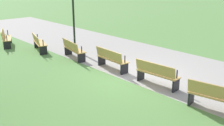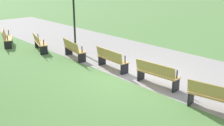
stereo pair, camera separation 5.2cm
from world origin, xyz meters
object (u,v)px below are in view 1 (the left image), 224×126
object	(u,v)px
lamp_post	(73,2)
bench_3	(73,49)
bench_6	(217,97)
bench_5	(157,74)
bench_1	(6,38)
bench_2	(39,42)
bench_4	(111,59)

from	to	relation	value
lamp_post	bench_3	bearing A→B (deg)	-37.68
bench_3	bench_6	bearing A→B (deg)	10.21
bench_5	bench_6	distance (m)	2.39
bench_1	bench_2	bearing A→B (deg)	44.10
bench_1	bench_4	distance (m)	7.12
bench_2	bench_5	xyz separation A→B (m)	(7.08, 0.84, 0.00)
bench_1	bench_5	bearing A→B (deg)	33.95
bench_2	bench_6	distance (m)	9.46
bench_2	bench_5	bearing A→B (deg)	23.77
bench_4	bench_5	xyz separation A→B (m)	(2.39, 0.00, 0.00)
bench_2	bench_3	xyz separation A→B (m)	(2.32, 0.56, 0.00)
bench_4	bench_2	bearing A→B (deg)	-166.46
bench_6	bench_2	bearing A→B (deg)	173.17
bench_5	bench_3	bearing A→B (deg)	179.98
bench_4	bench_6	size ratio (longest dim) A/B	0.98
bench_3	bench_5	xyz separation A→B (m)	(4.76, 0.28, 0.00)
bench_3	bench_6	size ratio (longest dim) A/B	1.00
bench_1	bench_6	world-z (taller)	same
bench_1	bench_2	world-z (taller)	same
bench_4	bench_6	world-z (taller)	same
bench_3	lamp_post	xyz separation A→B (m)	(-1.14, 0.88, 2.06)
bench_1	bench_3	distance (m)	4.76
bench_2	lamp_post	world-z (taller)	lamp_post
bench_1	bench_6	xyz separation A→B (m)	(11.68, 1.38, 0.00)
bench_2	bench_4	bearing A→B (deg)	27.15
bench_2	bench_3	bearing A→B (deg)	30.53
bench_3	bench_4	distance (m)	2.39
bench_1	bench_3	bearing A→B (deg)	40.72
bench_3	bench_1	bearing A→B (deg)	-152.89
bench_1	bench_3	xyz separation A→B (m)	(4.56, 1.38, 0.00)
bench_1	bench_5	world-z (taller)	same
bench_1	bench_6	size ratio (longest dim) A/B	1.00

